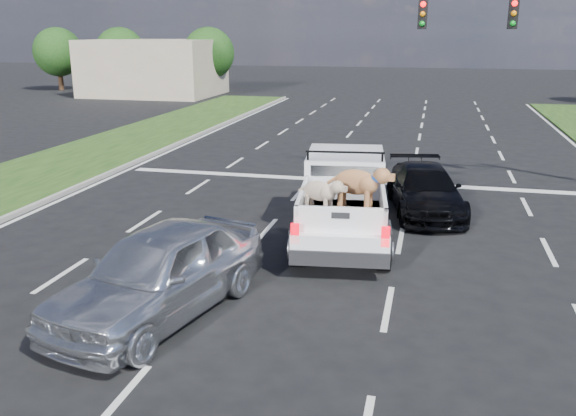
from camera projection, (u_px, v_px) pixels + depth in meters
name	position (u px, v px, depth m)	size (l,w,h in m)	color
ground	(298.00, 299.00, 11.99)	(160.00, 160.00, 0.00)	black
road_markings	(346.00, 208.00, 18.11)	(17.75, 60.00, 0.01)	silver
curb_left	(64.00, 193.00, 19.59)	(0.15, 60.00, 0.14)	gray
building_left	(154.00, 68.00, 49.45)	(10.00, 8.00, 4.40)	#BAA88E
tree_far_a	(58.00, 52.00, 53.24)	(4.20, 4.20, 5.40)	#332114
tree_far_b	(120.00, 53.00, 51.90)	(4.20, 4.20, 5.40)	#332114
tree_far_c	(209.00, 53.00, 50.12)	(4.20, 4.20, 5.40)	#332114
pickup_truck	(344.00, 197.00, 15.45)	(2.78, 6.05, 2.19)	black
silver_sedan	(160.00, 272.00, 11.14)	(1.98, 4.92, 1.68)	silver
black_coupe	(425.00, 190.00, 17.59)	(1.85, 4.55, 1.32)	black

